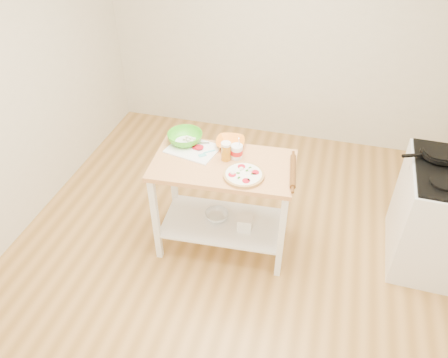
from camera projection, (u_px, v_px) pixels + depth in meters
room_shell at (233, 134)px, 2.94m from camera, size 4.04×4.54×2.74m
prep_island at (223, 188)px, 3.59m from camera, size 1.16×0.69×0.90m
gas_stove at (443, 217)px, 3.57m from camera, size 0.72×0.83×1.11m
skillet at (439, 154)px, 3.41m from camera, size 0.43×0.28×0.03m
pizza at (244, 175)px, 3.29m from camera, size 0.31×0.31×0.05m
cutting_board at (193, 148)px, 3.58m from camera, size 0.45×0.38×0.04m
spatula at (206, 153)px, 3.52m from camera, size 0.12×0.13×0.01m
knife at (189, 144)px, 3.62m from camera, size 0.26×0.11×0.01m
orange_bowl at (230, 143)px, 3.61m from camera, size 0.27×0.27×0.06m
green_bowl at (185, 138)px, 3.64m from camera, size 0.35×0.35×0.09m
beer_pint at (226, 151)px, 3.42m from camera, size 0.08×0.08×0.16m
yogurt_tub at (237, 152)px, 3.46m from camera, size 0.10×0.10×0.21m
rolling_pin at (293, 171)px, 3.31m from camera, size 0.10×0.39×0.05m
shelf_glass_bowl at (217, 216)px, 3.85m from camera, size 0.27×0.27×0.07m
shelf_bin at (245, 223)px, 3.73m from camera, size 0.13×0.13×0.12m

